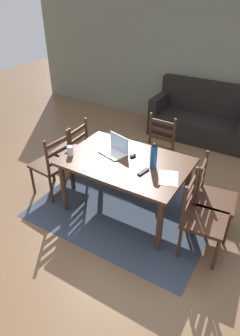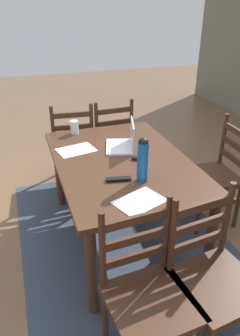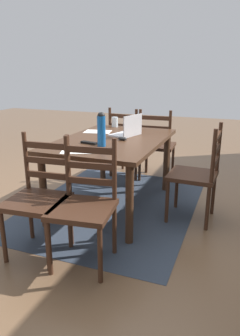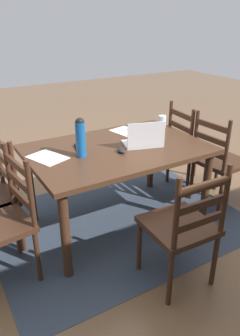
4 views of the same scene
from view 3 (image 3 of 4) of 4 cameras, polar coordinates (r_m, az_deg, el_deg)
ground_plane at (r=3.50m, az=-1.23°, el=-6.75°), size 14.00×14.00×0.00m
area_rug at (r=3.49m, az=-1.23°, el=-6.71°), size 2.24×1.71×0.01m
dining_table at (r=3.28m, az=-1.31°, el=3.77°), size 1.49×1.00×0.75m
chair_right_far at (r=2.37m, az=-6.45°, el=-6.78°), size 0.49×0.49×0.95m
chair_left_far at (r=4.22m, az=6.63°, el=4.04°), size 0.46×0.46×0.95m
chair_left_near at (r=4.34m, az=1.42°, el=4.52°), size 0.48×0.48×0.95m
chair_right_near at (r=2.57m, az=-14.41°, el=-5.29°), size 0.47×0.47×0.95m
chair_far_head at (r=3.12m, az=13.70°, el=-1.18°), size 0.46×0.46×0.95m
laptop at (r=3.40m, az=1.50°, el=6.81°), size 0.37×0.30×0.23m
water_bottle at (r=2.91m, az=-3.38°, el=7.07°), size 0.08×0.08×0.31m
drinking_glass at (r=3.94m, az=-0.94°, el=8.30°), size 0.08×0.08×0.12m
computer_mouse at (r=3.19m, az=0.44°, el=5.34°), size 0.08×0.11×0.03m
tv_remote at (r=3.05m, az=-5.63°, el=4.55°), size 0.07×0.18×0.02m
paper_stack_left at (r=3.63m, az=-4.04°, el=6.56°), size 0.27×0.33×0.00m
paper_stack_right at (r=2.78m, az=-7.48°, el=3.07°), size 0.30×0.35×0.00m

